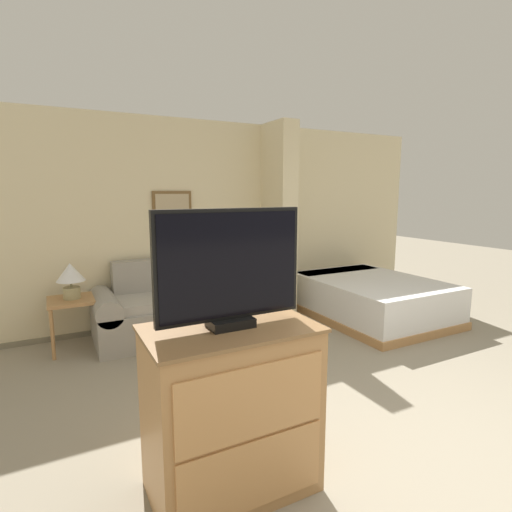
% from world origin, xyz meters
% --- Properties ---
extents(ground_plane, '(20.00, 20.00, 0.00)m').
position_xyz_m(ground_plane, '(0.00, 0.00, 0.00)').
color(ground_plane, gray).
extents(wall_back, '(6.64, 0.16, 2.60)m').
position_xyz_m(wall_back, '(-0.00, 3.57, 1.29)').
color(wall_back, beige).
rests_on(wall_back, ground_plane).
extents(wall_partition_pillar, '(0.24, 0.59, 2.60)m').
position_xyz_m(wall_partition_pillar, '(0.77, 3.22, 1.30)').
color(wall_partition_pillar, beige).
rests_on(wall_partition_pillar, ground_plane).
extents(couch, '(2.10, 0.84, 0.89)m').
position_xyz_m(couch, '(-0.61, 3.09, 0.32)').
color(couch, gray).
rests_on(couch, ground_plane).
extents(coffee_table, '(0.70, 0.52, 0.45)m').
position_xyz_m(coffee_table, '(-0.60, 1.99, 0.39)').
color(coffee_table, '#B27F4C').
rests_on(coffee_table, ground_plane).
extents(side_table, '(0.49, 0.49, 0.57)m').
position_xyz_m(side_table, '(-1.84, 3.14, 0.48)').
color(side_table, '#B27F4C').
rests_on(side_table, ground_plane).
extents(table_lamp, '(0.29, 0.29, 0.39)m').
position_xyz_m(table_lamp, '(-1.84, 3.14, 0.81)').
color(table_lamp, tan).
rests_on(table_lamp, side_table).
extents(tv_dresser, '(0.94, 0.57, 0.97)m').
position_xyz_m(tv_dresser, '(-1.17, 0.46, 0.49)').
color(tv_dresser, '#B27F4C').
rests_on(tv_dresser, ground_plane).
extents(tv, '(0.82, 0.16, 0.64)m').
position_xyz_m(tv, '(-1.17, 0.46, 1.29)').
color(tv, black).
rests_on(tv, tv_dresser).
extents(bed, '(1.49, 1.94, 0.53)m').
position_xyz_m(bed, '(1.81, 2.51, 0.27)').
color(bed, '#B27F4C').
rests_on(bed, ground_plane).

